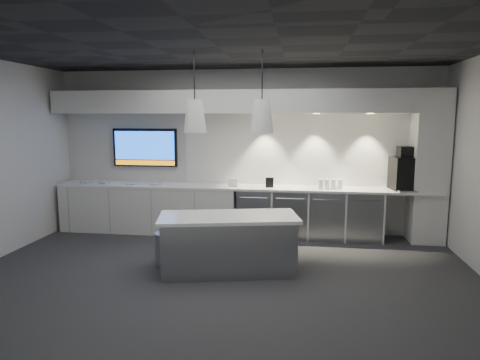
# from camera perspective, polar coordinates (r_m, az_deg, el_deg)

# --- Properties ---
(floor) EXTENTS (7.00, 7.00, 0.00)m
(floor) POSITION_cam_1_polar(r_m,az_deg,el_deg) (5.88, -2.75, -12.97)
(floor) COLOR #2F2F32
(floor) RESTS_ON ground
(ceiling) EXTENTS (7.00, 7.00, 0.00)m
(ceiling) POSITION_cam_1_polar(r_m,az_deg,el_deg) (5.54, -2.98, 17.31)
(ceiling) COLOR black
(ceiling) RESTS_ON wall_back
(wall_back) EXTENTS (7.00, 0.00, 7.00)m
(wall_back) POSITION_cam_1_polar(r_m,az_deg,el_deg) (7.97, 0.54, 3.82)
(wall_back) COLOR silver
(wall_back) RESTS_ON floor
(wall_front) EXTENTS (7.00, 0.00, 7.00)m
(wall_front) POSITION_cam_1_polar(r_m,az_deg,el_deg) (3.12, -11.58, -3.73)
(wall_front) COLOR silver
(wall_front) RESTS_ON floor
(back_counter) EXTENTS (6.80, 0.65, 0.04)m
(back_counter) POSITION_cam_1_polar(r_m,az_deg,el_deg) (7.72, 0.22, -0.97)
(back_counter) COLOR white
(back_counter) RESTS_ON left_base_cabinets
(left_base_cabinets) EXTENTS (3.30, 0.63, 0.86)m
(left_base_cabinets) POSITION_cam_1_polar(r_m,az_deg,el_deg) (8.23, -11.97, -3.76)
(left_base_cabinets) COLOR white
(left_base_cabinets) RESTS_ON floor
(fridge_unit_a) EXTENTS (0.60, 0.61, 0.85)m
(fridge_unit_a) POSITION_cam_1_polar(r_m,az_deg,el_deg) (7.78, 2.05, -4.32)
(fridge_unit_a) COLOR gray
(fridge_unit_a) RESTS_ON floor
(fridge_unit_b) EXTENTS (0.60, 0.61, 0.85)m
(fridge_unit_b) POSITION_cam_1_polar(r_m,az_deg,el_deg) (7.74, 6.71, -4.43)
(fridge_unit_b) COLOR gray
(fridge_unit_b) RESTS_ON floor
(fridge_unit_c) EXTENTS (0.60, 0.61, 0.85)m
(fridge_unit_c) POSITION_cam_1_polar(r_m,az_deg,el_deg) (7.76, 11.38, -4.52)
(fridge_unit_c) COLOR gray
(fridge_unit_c) RESTS_ON floor
(fridge_unit_d) EXTENTS (0.60, 0.61, 0.85)m
(fridge_unit_d) POSITION_cam_1_polar(r_m,az_deg,el_deg) (7.82, 16.00, -4.58)
(fridge_unit_d) COLOR gray
(fridge_unit_d) RESTS_ON floor
(backsplash) EXTENTS (4.60, 0.03, 1.30)m
(backsplash) POSITION_cam_1_polar(r_m,az_deg,el_deg) (7.88, 9.24, 4.02)
(backsplash) COLOR white
(backsplash) RESTS_ON wall_back
(soffit) EXTENTS (6.90, 0.60, 0.40)m
(soffit) POSITION_cam_1_polar(r_m,az_deg,el_deg) (7.65, 0.26, 10.37)
(soffit) COLOR white
(soffit) RESTS_ON wall_back
(column) EXTENTS (0.55, 0.55, 2.60)m
(column) POSITION_cam_1_polar(r_m,az_deg,el_deg) (7.92, 23.86, 1.61)
(column) COLOR white
(column) RESTS_ON floor
(wall_tv) EXTENTS (1.25, 0.07, 0.72)m
(wall_tv) POSITION_cam_1_polar(r_m,az_deg,el_deg) (8.37, -12.54, 4.25)
(wall_tv) COLOR black
(wall_tv) RESTS_ON wall_back
(island) EXTENTS (2.02, 1.20, 0.80)m
(island) POSITION_cam_1_polar(r_m,az_deg,el_deg) (5.99, -1.54, -8.46)
(island) COLOR gray
(island) RESTS_ON floor
(bin) EXTENTS (0.36, 0.36, 0.48)m
(bin) POSITION_cam_1_polar(r_m,az_deg,el_deg) (6.38, -9.72, -9.03)
(bin) COLOR gray
(bin) RESTS_ON floor
(coffee_machine) EXTENTS (0.47, 0.62, 0.74)m
(coffee_machine) POSITION_cam_1_polar(r_m,az_deg,el_deg) (7.83, 21.02, 1.00)
(coffee_machine) COLOR black
(coffee_machine) RESTS_ON back_counter
(sign_black) EXTENTS (0.14, 0.04, 0.18)m
(sign_black) POSITION_cam_1_polar(r_m,az_deg,el_deg) (7.57, 3.96, -0.33)
(sign_black) COLOR black
(sign_black) RESTS_ON back_counter
(sign_white) EXTENTS (0.18, 0.06, 0.14)m
(sign_white) POSITION_cam_1_polar(r_m,az_deg,el_deg) (7.65, -0.95, -0.38)
(sign_white) COLOR white
(sign_white) RESTS_ON back_counter
(cup_cluster) EXTENTS (0.41, 0.19, 0.16)m
(cup_cluster) POSITION_cam_1_polar(r_m,az_deg,el_deg) (7.61, 11.94, -0.52)
(cup_cluster) COLOR white
(cup_cluster) RESTS_ON back_counter
(tray_a) EXTENTS (0.19, 0.19, 0.02)m
(tray_a) POSITION_cam_1_polar(r_m,az_deg,el_deg) (8.60, -19.83, -0.28)
(tray_a) COLOR #AFAFAF
(tray_a) RESTS_ON back_counter
(tray_b) EXTENTS (0.20, 0.20, 0.02)m
(tray_b) POSITION_cam_1_polar(r_m,az_deg,el_deg) (8.43, -17.59, -0.34)
(tray_b) COLOR #AFAFAF
(tray_b) RESTS_ON back_counter
(tray_c) EXTENTS (0.16, 0.16, 0.02)m
(tray_c) POSITION_cam_1_polar(r_m,az_deg,el_deg) (8.16, -14.23, -0.49)
(tray_c) COLOR #AFAFAF
(tray_c) RESTS_ON back_counter
(tray_d) EXTENTS (0.19, 0.19, 0.02)m
(tray_d) POSITION_cam_1_polar(r_m,az_deg,el_deg) (8.01, -11.14, -0.55)
(tray_d) COLOR #AFAFAF
(tray_d) RESTS_ON back_counter
(pendant_left) EXTENTS (0.31, 0.31, 1.14)m
(pendant_left) POSITION_cam_1_polar(r_m,az_deg,el_deg) (5.82, -6.03, 8.47)
(pendant_left) COLOR white
(pendant_left) RESTS_ON ceiling
(pendant_right) EXTENTS (0.31, 0.31, 1.14)m
(pendant_right) POSITION_cam_1_polar(r_m,az_deg,el_deg) (5.67, 2.94, 8.50)
(pendant_right) COLOR white
(pendant_right) RESTS_ON ceiling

